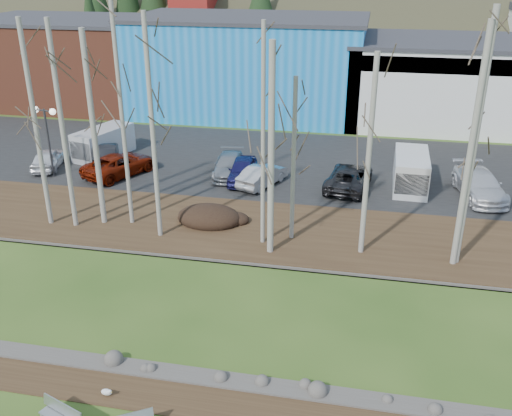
% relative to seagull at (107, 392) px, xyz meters
% --- Properties ---
extents(dirt_strip, '(80.00, 1.80, 0.03)m').
position_rel_seagull_xyz_m(dirt_strip, '(2.74, 0.44, -0.16)').
color(dirt_strip, '#382616').
rests_on(dirt_strip, ground).
extents(near_bank_rocks, '(80.00, 0.80, 0.50)m').
position_rel_seagull_xyz_m(near_bank_rocks, '(2.74, 1.44, -0.18)').
color(near_bank_rocks, '#47423D').
rests_on(near_bank_rocks, ground).
extents(river, '(80.00, 8.00, 0.90)m').
position_rel_seagull_xyz_m(river, '(2.74, 5.54, -0.18)').
color(river, black).
rests_on(river, ground).
extents(far_bank_rocks, '(80.00, 0.80, 0.46)m').
position_rel_seagull_xyz_m(far_bank_rocks, '(2.74, 9.64, -0.18)').
color(far_bank_rocks, '#47423D').
rests_on(far_bank_rocks, ground).
extents(far_bank, '(80.00, 7.00, 0.15)m').
position_rel_seagull_xyz_m(far_bank, '(2.74, 12.84, -0.10)').
color(far_bank, '#382616').
rests_on(far_bank, ground).
extents(parking_lot, '(80.00, 14.00, 0.14)m').
position_rel_seagull_xyz_m(parking_lot, '(2.74, 23.34, -0.11)').
color(parking_lot, black).
rests_on(parking_lot, ground).
extents(building_brick, '(16.32, 12.24, 7.80)m').
position_rel_seagull_xyz_m(building_brick, '(-21.26, 37.34, 3.73)').
color(building_brick, brown).
rests_on(building_brick, ground).
extents(building_blue, '(20.40, 12.24, 8.30)m').
position_rel_seagull_xyz_m(building_blue, '(-3.26, 37.34, 3.98)').
color(building_blue, '#137BCE').
rests_on(building_blue, ground).
extents(building_white, '(18.36, 12.24, 6.80)m').
position_rel_seagull_xyz_m(building_white, '(14.74, 37.32, 3.23)').
color(building_white, silver).
rests_on(building_white, ground).
extents(seagull, '(0.44, 0.21, 0.32)m').
position_rel_seagull_xyz_m(seagull, '(0.00, 0.00, 0.00)').
color(seagull, gold).
rests_on(seagull, ground).
extents(dirt_mound, '(3.41, 2.41, 0.67)m').
position_rel_seagull_xyz_m(dirt_mound, '(-0.26, 13.09, 0.31)').
color(dirt_mound, black).
rests_on(dirt_mound, far_bank).
extents(birch_0, '(0.24, 0.24, 10.38)m').
position_rel_seagull_xyz_m(birch_0, '(-7.02, 11.37, 5.16)').
color(birch_0, '#B3B0A3').
rests_on(birch_0, far_bank).
extents(birch_1, '(0.21, 0.21, 12.12)m').
position_rel_seagull_xyz_m(birch_1, '(-4.25, 12.26, 6.03)').
color(birch_1, '#B3B0A3').
rests_on(birch_1, far_bank).
extents(birch_2, '(0.28, 0.28, 9.89)m').
position_rel_seagull_xyz_m(birch_2, '(-5.71, 12.00, 4.92)').
color(birch_2, '#B3B0A3').
rests_on(birch_2, far_bank).
extents(birch_3, '(0.23, 0.23, 10.77)m').
position_rel_seagull_xyz_m(birch_3, '(-2.27, 11.14, 5.36)').
color(birch_3, '#B3B0A3').
rests_on(birch_3, far_bank).
extents(birch_4, '(0.30, 0.30, 9.78)m').
position_rel_seagull_xyz_m(birch_4, '(3.47, 10.54, 4.86)').
color(birch_4, '#B3B0A3').
rests_on(birch_4, far_bank).
extents(birch_5, '(0.22, 0.22, 8.02)m').
position_rel_seagull_xyz_m(birch_5, '(4.26, 12.18, 3.98)').
color(birch_5, '#B3B0A3').
rests_on(birch_5, far_bank).
extents(birch_6, '(0.20, 0.20, 10.46)m').
position_rel_seagull_xyz_m(birch_6, '(2.93, 11.42, 5.20)').
color(birch_6, '#B3B0A3').
rests_on(birch_6, far_bank).
extents(birch_7, '(0.27, 0.27, 11.22)m').
position_rel_seagull_xyz_m(birch_7, '(12.04, 11.24, 5.58)').
color(birch_7, '#B3B0A3').
rests_on(birch_7, far_bank).
extents(birch_8, '(0.24, 0.24, 9.32)m').
position_rel_seagull_xyz_m(birch_8, '(7.71, 11.35, 4.63)').
color(birch_8, '#B3B0A3').
rests_on(birch_8, far_bank).
extents(birch_9, '(0.27, 0.27, 10.70)m').
position_rel_seagull_xyz_m(birch_9, '(11.90, 11.07, 5.32)').
color(birch_9, '#B3B0A3').
rests_on(birch_9, far_bank).
extents(birch_10, '(0.24, 0.24, 10.38)m').
position_rel_seagull_xyz_m(birch_10, '(-8.44, 11.37, 5.16)').
color(birch_10, '#B3B0A3').
rests_on(birch_10, far_bank).
extents(street_lamp, '(1.68, 0.66, 4.48)m').
position_rel_seagull_xyz_m(street_lamp, '(-11.84, 17.69, 3.48)').
color(street_lamp, '#262628').
rests_on(street_lamp, parking_lot).
extents(car_0, '(2.42, 4.12, 1.31)m').
position_rel_seagull_xyz_m(car_0, '(-12.95, 19.11, 0.62)').
color(car_0, white).
rests_on(car_0, parking_lot).
extents(car_1, '(2.83, 4.39, 1.37)m').
position_rel_seagull_xyz_m(car_1, '(-9.65, 20.88, 0.65)').
color(car_1, black).
rests_on(car_1, parking_lot).
extents(car_2, '(4.26, 5.56, 1.40)m').
position_rel_seagull_xyz_m(car_2, '(-7.78, 18.84, 0.66)').
color(car_2, maroon).
rests_on(car_2, parking_lot).
extents(car_3, '(2.44, 4.69, 1.30)m').
position_rel_seagull_xyz_m(car_3, '(-0.94, 20.20, 0.61)').
color(car_3, gray).
rests_on(car_3, parking_lot).
extents(car_4, '(2.07, 4.26, 1.40)m').
position_rel_seagull_xyz_m(car_4, '(0.16, 19.37, 0.66)').
color(car_4, navy).
rests_on(car_4, parking_lot).
extents(car_5, '(2.75, 4.14, 1.29)m').
position_rel_seagull_xyz_m(car_5, '(1.50, 18.84, 0.61)').
color(car_5, '#B0B0B2').
rests_on(car_5, parking_lot).
extents(car_6, '(2.98, 5.27, 1.39)m').
position_rel_seagull_xyz_m(car_6, '(6.69, 19.45, 0.66)').
color(car_6, '#272628').
rests_on(car_6, parking_lot).
extents(car_7, '(3.05, 5.53, 1.52)m').
position_rel_seagull_xyz_m(car_7, '(14.19, 19.58, 0.72)').
color(car_7, silver).
rests_on(car_7, parking_lot).
extents(van_white, '(2.05, 4.71, 2.04)m').
position_rel_seagull_xyz_m(van_white, '(10.32, 20.19, 0.98)').
color(van_white, white).
rests_on(van_white, parking_lot).
extents(van_grey, '(3.12, 4.86, 1.97)m').
position_rel_seagull_xyz_m(van_grey, '(-10.48, 21.96, 0.95)').
color(van_grey, silver).
rests_on(van_grey, parking_lot).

